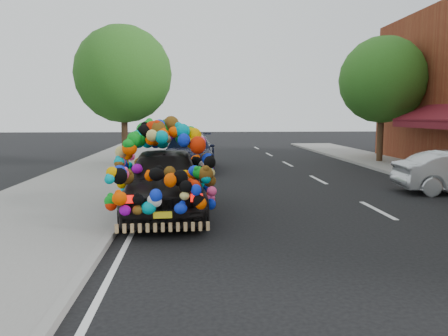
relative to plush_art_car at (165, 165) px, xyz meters
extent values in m
plane|color=black|center=(1.47, -0.07, -1.12)|extent=(100.00, 100.00, 0.00)
cube|color=gray|center=(-2.83, -0.07, -1.06)|extent=(4.00, 60.00, 0.12)
cube|color=gray|center=(-0.88, -0.07, -1.06)|extent=(0.15, 60.00, 0.13)
cube|color=#591019|center=(10.17, 5.93, 1.23)|extent=(1.62, 5.20, 0.75)
cube|color=#591019|center=(9.42, 5.93, 0.83)|extent=(0.06, 5.20, 0.35)
cylinder|color=#332114|center=(-2.33, 9.43, 0.24)|extent=(0.28, 0.28, 2.73)
sphere|color=#295717|center=(-2.33, 9.43, 2.91)|extent=(4.20, 4.20, 4.20)
cylinder|color=#332114|center=(9.47, 9.93, 0.20)|extent=(0.28, 0.28, 2.64)
sphere|color=#295717|center=(9.47, 9.93, 2.78)|extent=(4.00, 4.00, 4.00)
imported|color=black|center=(0.00, 0.00, -0.35)|extent=(2.01, 4.58, 1.54)
cube|color=red|center=(-0.52, -2.30, -0.34)|extent=(0.22, 0.07, 0.14)
cube|color=red|center=(0.71, -2.24, -0.34)|extent=(0.22, 0.07, 0.14)
cube|color=yellow|center=(0.10, -2.28, -0.64)|extent=(0.34, 0.05, 0.12)
imported|color=black|center=(0.51, 8.22, -0.37)|extent=(2.34, 5.27, 1.50)
camera|label=1|loc=(0.65, -10.06, 1.15)|focal=35.00mm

